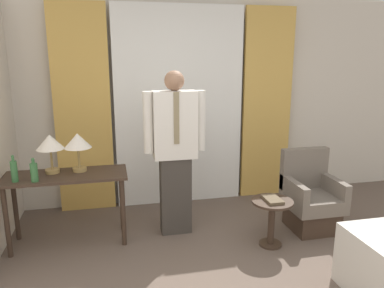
{
  "coord_description": "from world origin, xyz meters",
  "views": [
    {
      "loc": [
        -0.9,
        -2.22,
        1.99
      ],
      "look_at": [
        -0.07,
        1.51,
        1.06
      ],
      "focal_mm": 35.0,
      "sensor_mm": 36.0,
      "label": 1
    }
  ],
  "objects_px": {
    "side_table": "(272,215)",
    "book": "(273,199)",
    "bottle_by_lamp": "(34,172)",
    "bottle_near_edge": "(14,171)",
    "table_lamp_right": "(78,143)",
    "desk": "(66,186)",
    "person": "(175,148)",
    "armchair": "(311,201)",
    "table_lamp_left": "(50,144)"
  },
  "relations": [
    {
      "from": "side_table",
      "to": "book",
      "type": "bearing_deg",
      "value": -120.32
    },
    {
      "from": "bottle_by_lamp",
      "to": "bottle_near_edge",
      "type": "bearing_deg",
      "value": 169.43
    },
    {
      "from": "bottle_near_edge",
      "to": "bottle_by_lamp",
      "type": "bearing_deg",
      "value": -10.57
    },
    {
      "from": "bottle_near_edge",
      "to": "book",
      "type": "xyz_separation_m",
      "value": [
        2.52,
        -0.42,
        -0.35
      ]
    },
    {
      "from": "bottle_near_edge",
      "to": "side_table",
      "type": "distance_m",
      "value": 2.62
    },
    {
      "from": "table_lamp_right",
      "to": "side_table",
      "type": "bearing_deg",
      "value": -17.84
    },
    {
      "from": "desk",
      "to": "bottle_by_lamp",
      "type": "height_order",
      "value": "bottle_by_lamp"
    },
    {
      "from": "person",
      "to": "armchair",
      "type": "bearing_deg",
      "value": -9.0
    },
    {
      "from": "table_lamp_left",
      "to": "armchair",
      "type": "xyz_separation_m",
      "value": [
        2.83,
        -0.33,
        -0.74
      ]
    },
    {
      "from": "table_lamp_left",
      "to": "person",
      "type": "xyz_separation_m",
      "value": [
        1.29,
        -0.09,
        -0.09
      ]
    },
    {
      "from": "book",
      "to": "bottle_by_lamp",
      "type": "bearing_deg",
      "value": 170.76
    },
    {
      "from": "bottle_by_lamp",
      "to": "book",
      "type": "relative_size",
      "value": 0.95
    },
    {
      "from": "side_table",
      "to": "table_lamp_right",
      "type": "bearing_deg",
      "value": 162.16
    },
    {
      "from": "armchair",
      "to": "bottle_by_lamp",
      "type": "bearing_deg",
      "value": 178.44
    },
    {
      "from": "side_table",
      "to": "bottle_by_lamp",
      "type": "bearing_deg",
      "value": 170.98
    },
    {
      "from": "person",
      "to": "table_lamp_right",
      "type": "bearing_deg",
      "value": 175.01
    },
    {
      "from": "bottle_near_edge",
      "to": "bottle_by_lamp",
      "type": "distance_m",
      "value": 0.19
    },
    {
      "from": "side_table",
      "to": "book",
      "type": "distance_m",
      "value": 0.18
    },
    {
      "from": "bottle_near_edge",
      "to": "armchair",
      "type": "xyz_separation_m",
      "value": [
        3.15,
        -0.12,
        -0.54
      ]
    },
    {
      "from": "desk",
      "to": "table_lamp_right",
      "type": "height_order",
      "value": "table_lamp_right"
    },
    {
      "from": "table_lamp_right",
      "to": "bottle_near_edge",
      "type": "height_order",
      "value": "table_lamp_right"
    },
    {
      "from": "table_lamp_right",
      "to": "side_table",
      "type": "height_order",
      "value": "table_lamp_right"
    },
    {
      "from": "table_lamp_left",
      "to": "armchair",
      "type": "height_order",
      "value": "table_lamp_left"
    },
    {
      "from": "bottle_by_lamp",
      "to": "armchair",
      "type": "relative_size",
      "value": 0.26
    },
    {
      "from": "table_lamp_left",
      "to": "bottle_near_edge",
      "type": "height_order",
      "value": "table_lamp_left"
    },
    {
      "from": "table_lamp_left",
      "to": "book",
      "type": "xyz_separation_m",
      "value": [
        2.21,
        -0.63,
        -0.55
      ]
    },
    {
      "from": "armchair",
      "to": "table_lamp_right",
      "type": "bearing_deg",
      "value": 172.59
    },
    {
      "from": "desk",
      "to": "table_lamp_right",
      "type": "bearing_deg",
      "value": 32.33
    },
    {
      "from": "bottle_near_edge",
      "to": "side_table",
      "type": "relative_size",
      "value": 0.53
    },
    {
      "from": "armchair",
      "to": "side_table",
      "type": "height_order",
      "value": "armchair"
    },
    {
      "from": "desk",
      "to": "table_lamp_right",
      "type": "relative_size",
      "value": 3.05
    },
    {
      "from": "table_lamp_right",
      "to": "bottle_near_edge",
      "type": "relative_size",
      "value": 1.54
    },
    {
      "from": "table_lamp_left",
      "to": "book",
      "type": "bearing_deg",
      "value": -15.98
    },
    {
      "from": "bottle_near_edge",
      "to": "table_lamp_right",
      "type": "bearing_deg",
      "value": 20.13
    },
    {
      "from": "table_lamp_left",
      "to": "table_lamp_right",
      "type": "relative_size",
      "value": 1.0
    },
    {
      "from": "bottle_near_edge",
      "to": "book",
      "type": "bearing_deg",
      "value": -9.34
    },
    {
      "from": "desk",
      "to": "bottle_near_edge",
      "type": "distance_m",
      "value": 0.53
    },
    {
      "from": "armchair",
      "to": "side_table",
      "type": "distance_m",
      "value": 0.68
    },
    {
      "from": "table_lamp_right",
      "to": "bottle_near_edge",
      "type": "bearing_deg",
      "value": -159.87
    },
    {
      "from": "table_lamp_right",
      "to": "table_lamp_left",
      "type": "bearing_deg",
      "value": 180.0
    },
    {
      "from": "table_lamp_left",
      "to": "person",
      "type": "height_order",
      "value": "person"
    },
    {
      "from": "side_table",
      "to": "table_lamp_left",
      "type": "bearing_deg",
      "value": 164.25
    },
    {
      "from": "book",
      "to": "desk",
      "type": "bearing_deg",
      "value": 165.24
    },
    {
      "from": "bottle_near_edge",
      "to": "person",
      "type": "height_order",
      "value": "person"
    },
    {
      "from": "desk",
      "to": "side_table",
      "type": "distance_m",
      "value": 2.16
    },
    {
      "from": "armchair",
      "to": "book",
      "type": "bearing_deg",
      "value": -154.23
    },
    {
      "from": "table_lamp_right",
      "to": "desk",
      "type": "bearing_deg",
      "value": -147.67
    },
    {
      "from": "table_lamp_right",
      "to": "book",
      "type": "xyz_separation_m",
      "value": [
        1.93,
        -0.63,
        -0.55
      ]
    },
    {
      "from": "table_lamp_left",
      "to": "book",
      "type": "distance_m",
      "value": 2.36
    },
    {
      "from": "table_lamp_left",
      "to": "table_lamp_right",
      "type": "xyz_separation_m",
      "value": [
        0.27,
        0.0,
        0.0
      ]
    }
  ]
}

